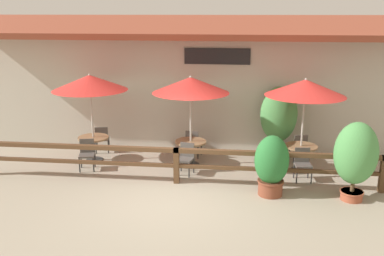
# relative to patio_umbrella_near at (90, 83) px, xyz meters

# --- Properties ---
(ground_plane) EXTENTS (60.00, 60.00, 0.00)m
(ground_plane) POSITION_rel_patio_umbrella_near_xyz_m (2.72, -2.51, -2.36)
(ground_plane) COLOR #9E937F
(building_facade) EXTENTS (14.28, 1.49, 4.23)m
(building_facade) POSITION_rel_patio_umbrella_near_xyz_m (2.72, 1.59, -0.19)
(building_facade) COLOR #BCB7A8
(building_facade) RESTS_ON ground
(patio_railing) EXTENTS (10.40, 0.14, 0.95)m
(patio_railing) POSITION_rel_patio_umbrella_near_xyz_m (2.72, -1.46, -1.66)
(patio_railing) COLOR brown
(patio_railing) RESTS_ON ground
(patio_umbrella_near) EXTENTS (2.17, 2.17, 2.62)m
(patio_umbrella_near) POSITION_rel_patio_umbrella_near_xyz_m (0.00, 0.00, 0.00)
(patio_umbrella_near) COLOR #B7B2A8
(patio_umbrella_near) RESTS_ON ground
(dining_table_near) EXTENTS (0.90, 0.90, 0.73)m
(dining_table_near) POSITION_rel_patio_umbrella_near_xyz_m (0.00, 0.00, -1.77)
(dining_table_near) COLOR olive
(dining_table_near) RESTS_ON ground
(chair_near_streetside) EXTENTS (0.51, 0.51, 0.86)m
(chair_near_streetside) POSITION_rel_patio_umbrella_near_xyz_m (0.06, -0.75, -1.88)
(chair_near_streetside) COLOR #514C47
(chair_near_streetside) RESTS_ON ground
(chair_near_wallside) EXTENTS (0.51, 0.51, 0.86)m
(chair_near_wallside) POSITION_rel_patio_umbrella_near_xyz_m (0.01, 0.75, -1.88)
(chair_near_wallside) COLOR #514C47
(chair_near_wallside) RESTS_ON ground
(patio_umbrella_middle) EXTENTS (2.17, 2.17, 2.62)m
(patio_umbrella_middle) POSITION_rel_patio_umbrella_near_xyz_m (2.93, -0.07, 0.00)
(patio_umbrella_middle) COLOR #B7B2A8
(patio_umbrella_middle) RESTS_ON ground
(dining_table_middle) EXTENTS (0.90, 0.90, 0.73)m
(dining_table_middle) POSITION_rel_patio_umbrella_near_xyz_m (2.93, -0.07, -1.77)
(dining_table_middle) COLOR olive
(dining_table_middle) RESTS_ON ground
(chair_middle_streetside) EXTENTS (0.50, 0.50, 0.86)m
(chair_middle_streetside) POSITION_rel_patio_umbrella_near_xyz_m (2.87, -0.77, -1.88)
(chair_middle_streetside) COLOR #514C47
(chair_middle_streetside) RESTS_ON ground
(chair_middle_wallside) EXTENTS (0.48, 0.48, 0.86)m
(chair_middle_wallside) POSITION_rel_patio_umbrella_near_xyz_m (2.92, 0.63, -1.88)
(chair_middle_wallside) COLOR #514C47
(chair_middle_wallside) RESTS_ON ground
(patio_umbrella_far) EXTENTS (2.17, 2.17, 2.62)m
(patio_umbrella_far) POSITION_rel_patio_umbrella_near_xyz_m (6.04, -0.15, 0.00)
(patio_umbrella_far) COLOR #B7B2A8
(patio_umbrella_far) RESTS_ON ground
(dining_table_far) EXTENTS (0.90, 0.90, 0.73)m
(dining_table_far) POSITION_rel_patio_umbrella_near_xyz_m (6.04, -0.15, -1.77)
(dining_table_far) COLOR olive
(dining_table_far) RESTS_ON ground
(chair_far_streetside) EXTENTS (0.45, 0.45, 0.86)m
(chair_far_streetside) POSITION_rel_patio_umbrella_near_xyz_m (6.00, -0.87, -1.88)
(chair_far_streetside) COLOR #514C47
(chair_far_streetside) RESTS_ON ground
(chair_far_wallside) EXTENTS (0.51, 0.51, 0.86)m
(chair_far_wallside) POSITION_rel_patio_umbrella_near_xyz_m (6.08, 0.57, -1.88)
(chair_far_wallside) COLOR #514C47
(chair_far_wallside) RESTS_ON ground
(potted_plant_corner_fern) EXTENTS (0.82, 0.74, 1.51)m
(potted_plant_corner_fern) POSITION_rel_patio_umbrella_near_xyz_m (5.11, -1.93, -1.57)
(potted_plant_corner_fern) COLOR brown
(potted_plant_corner_fern) RESTS_ON ground
(potted_plant_small_flowering) EXTENTS (1.00, 0.90, 1.91)m
(potted_plant_small_flowering) POSITION_rel_patio_umbrella_near_xyz_m (7.02, -2.00, -1.24)
(potted_plant_small_flowering) COLOR #9E4C33
(potted_plant_small_flowering) RESTS_ON ground
(potted_plant_entrance_palm) EXTENTS (1.11, 1.00, 2.17)m
(potted_plant_entrance_palm) POSITION_rel_patio_umbrella_near_xyz_m (5.48, 1.04, -1.05)
(potted_plant_entrance_palm) COLOR #9E4C33
(potted_plant_entrance_palm) RESTS_ON ground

